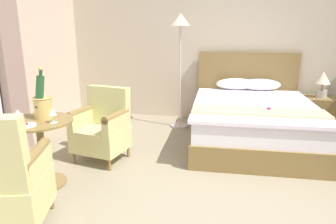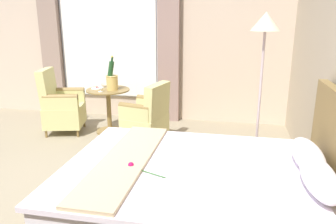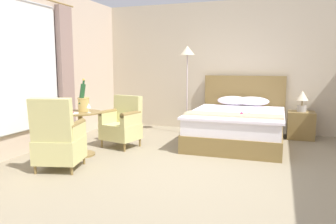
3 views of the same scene
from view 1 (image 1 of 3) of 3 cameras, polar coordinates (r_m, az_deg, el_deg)
ground_plane at (r=2.77m, az=14.84°, el=-19.29°), size 7.64×7.64×0.00m
wall_headboard_side at (r=5.43m, az=12.96°, el=13.06°), size 5.98×0.12×2.77m
bed at (r=4.46m, az=15.59°, el=-1.21°), size 1.67×2.18×1.20m
nightstand at (r=5.41m, az=26.72°, el=-0.20°), size 0.52×0.47×0.53m
bedside_lamp at (r=5.31m, az=27.37°, el=5.11°), size 0.23×0.23×0.41m
floor_lamp_brass at (r=4.78m, az=2.36°, el=14.16°), size 0.30×0.30×1.81m
side_table_round at (r=3.30m, az=-22.95°, el=-6.20°), size 0.66×0.66×0.69m
champagne_bucket at (r=3.23m, az=-22.80°, el=1.52°), size 0.19×0.19×0.52m
wine_glass_near_bucket at (r=3.14m, az=-26.72°, el=-0.22°), size 0.08×0.08×0.14m
wine_glass_near_edge at (r=3.05m, az=-21.15°, el=-0.06°), size 0.07×0.07×0.15m
snack_plate at (r=3.07m, az=-25.38°, el=-2.30°), size 0.18×0.18×0.04m
armchair_by_window at (r=3.74m, az=-12.41°, el=-2.90°), size 0.69×0.64×0.89m
armchair_facing_bed at (r=2.68m, az=-28.87°, el=-11.79°), size 0.69×0.71×1.01m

